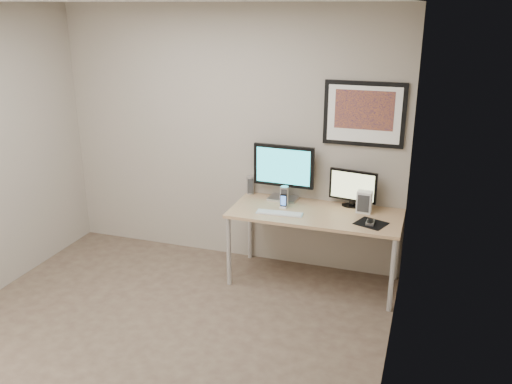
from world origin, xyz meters
TOP-DOWN VIEW (x-y plane):
  - floor at (0.00, 0.00)m, footprint 3.60×3.60m
  - room at (0.00, 0.45)m, footprint 3.60×3.60m
  - desk at (1.00, 1.35)m, footprint 1.60×0.70m
  - framed_art at (1.35, 1.68)m, footprint 0.75×0.04m
  - monitor_large at (0.61, 1.59)m, footprint 0.61×0.21m
  - monitor_tv at (1.30, 1.61)m, footprint 0.46×0.14m
  - speaker_left at (0.25, 1.65)m, footprint 0.09×0.09m
  - speaker_right at (0.67, 1.43)m, footprint 0.09×0.09m
  - phone_dock at (0.68, 1.36)m, footprint 0.06×0.06m
  - keyboard at (0.69, 1.20)m, footprint 0.44×0.15m
  - mousepad at (1.53, 1.23)m, footprint 0.32×0.30m
  - mouse at (1.52, 1.22)m, footprint 0.07×0.11m
  - fan_unit at (1.43, 1.49)m, footprint 0.14×0.10m

SIDE VIEW (x-z plane):
  - floor at x=0.00m, z-range 0.00..0.00m
  - desk at x=1.00m, z-range 0.30..1.03m
  - mousepad at x=1.53m, z-range 0.73..0.73m
  - keyboard at x=0.69m, z-range 0.73..0.75m
  - mouse at x=1.52m, z-range 0.73..0.77m
  - phone_dock at x=0.68m, z-range 0.73..0.87m
  - speaker_left at x=0.25m, z-range 0.73..0.91m
  - speaker_right at x=0.67m, z-range 0.73..0.93m
  - fan_unit at x=1.43m, z-range 0.73..0.94m
  - monitor_tv at x=1.30m, z-range 0.74..1.11m
  - monitor_large at x=0.61m, z-range 0.76..1.32m
  - framed_art at x=1.35m, z-range 1.32..1.92m
  - room at x=0.00m, z-range -0.16..3.44m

